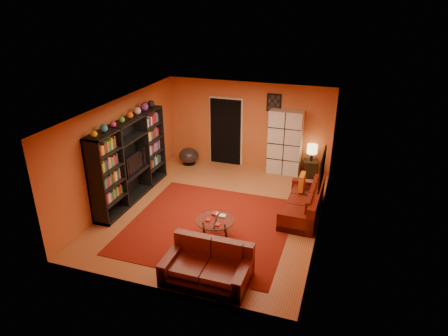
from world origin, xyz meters
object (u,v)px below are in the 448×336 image
(bowl_chair, at_px, (189,156))
(entertainment_unit, at_px, (130,160))
(table_lamp, at_px, (312,150))
(storage_cabinet, at_px, (285,142))
(side_table, at_px, (310,169))
(tv, at_px, (133,162))
(sofa, at_px, (306,204))
(loveseat, at_px, (208,265))
(coffee_table, at_px, (215,221))

(bowl_chair, bearing_deg, entertainment_unit, -101.71)
(bowl_chair, bearing_deg, table_lamp, 3.84)
(storage_cabinet, xyz_separation_m, side_table, (0.80, -0.05, -0.70))
(tv, relative_size, bowl_chair, 1.49)
(storage_cabinet, xyz_separation_m, bowl_chair, (-2.93, -0.30, -0.68))
(tv, relative_size, storage_cabinet, 0.49)
(entertainment_unit, distance_m, sofa, 4.50)
(table_lamp, bearing_deg, sofa, -85.71)
(tv, height_order, side_table, tv)
(side_table, relative_size, table_lamp, 1.03)
(sofa, xyz_separation_m, loveseat, (-1.41, -2.94, -0.00))
(sofa, bearing_deg, coffee_table, -136.11)
(tv, xyz_separation_m, loveseat, (2.95, -2.43, -0.70))
(storage_cabinet, relative_size, side_table, 3.81)
(loveseat, distance_m, side_table, 5.31)
(sofa, distance_m, table_lamp, 2.30)
(tv, height_order, bowl_chair, tv)
(entertainment_unit, relative_size, bowl_chair, 4.82)
(sofa, relative_size, bowl_chair, 3.25)
(sofa, bearing_deg, bowl_chair, 154.09)
(loveseat, distance_m, table_lamp, 5.34)
(entertainment_unit, xyz_separation_m, storage_cabinet, (3.44, 2.80, -0.10))
(entertainment_unit, bearing_deg, storage_cabinet, 39.11)
(storage_cabinet, distance_m, bowl_chair, 3.02)
(entertainment_unit, bearing_deg, sofa, 6.83)
(tv, distance_m, loveseat, 3.89)
(entertainment_unit, height_order, coffee_table, entertainment_unit)
(coffee_table, bearing_deg, bowl_chair, 120.87)
(loveseat, relative_size, table_lamp, 3.27)
(tv, xyz_separation_m, coffee_table, (2.62, -1.11, -0.60))
(tv, bearing_deg, loveseat, -129.53)
(tv, bearing_deg, side_table, -56.93)
(loveseat, relative_size, side_table, 3.19)
(storage_cabinet, bearing_deg, tv, -139.78)
(bowl_chair, bearing_deg, side_table, 3.84)
(entertainment_unit, relative_size, tv, 3.23)
(loveseat, xyz_separation_m, table_lamp, (1.24, 5.16, 0.56))
(coffee_table, xyz_separation_m, bowl_chair, (-2.15, 3.59, -0.12))
(sofa, bearing_deg, entertainment_unit, -172.20)
(coffee_table, distance_m, table_lamp, 4.18)
(tv, relative_size, table_lamp, 1.91)
(entertainment_unit, xyz_separation_m, bowl_chair, (0.52, 2.50, -0.78))
(loveseat, relative_size, bowl_chair, 2.56)
(entertainment_unit, bearing_deg, loveseat, -38.81)
(tv, bearing_deg, sofa, -83.36)
(side_table, bearing_deg, loveseat, -103.51)
(sofa, height_order, loveseat, same)
(entertainment_unit, distance_m, bowl_chair, 2.67)
(tv, height_order, table_lamp, tv)
(entertainment_unit, relative_size, sofa, 1.48)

